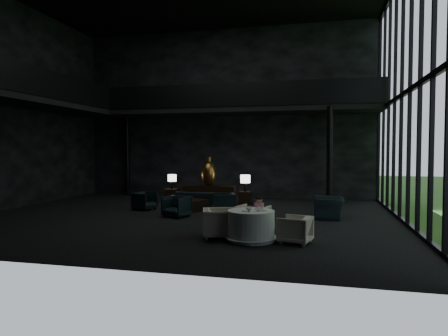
% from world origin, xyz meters
% --- Properties ---
extents(floor, '(14.00, 12.00, 0.02)m').
position_xyz_m(floor, '(0.00, 0.00, 0.00)').
color(floor, black).
rests_on(floor, ground).
extents(wall_back, '(14.00, 0.04, 8.00)m').
position_xyz_m(wall_back, '(0.00, 6.00, 4.00)').
color(wall_back, black).
rests_on(wall_back, ground).
extents(wall_front, '(14.00, 0.04, 8.00)m').
position_xyz_m(wall_front, '(0.00, -6.00, 4.00)').
color(wall_front, black).
rests_on(wall_front, ground).
extents(wall_left, '(0.04, 12.00, 8.00)m').
position_xyz_m(wall_left, '(-7.00, 0.00, 4.00)').
color(wall_left, black).
rests_on(wall_left, ground).
extents(curtain_wall, '(0.20, 12.00, 8.00)m').
position_xyz_m(curtain_wall, '(6.95, 0.00, 4.00)').
color(curtain_wall, black).
rests_on(curtain_wall, ground).
extents(mezzanine_left, '(2.00, 12.00, 0.25)m').
position_xyz_m(mezzanine_left, '(-6.00, 0.00, 4.00)').
color(mezzanine_left, black).
rests_on(mezzanine_left, wall_left).
extents(mezzanine_back, '(12.00, 2.00, 0.25)m').
position_xyz_m(mezzanine_back, '(1.00, 5.00, 4.00)').
color(mezzanine_back, black).
rests_on(mezzanine_back, wall_back).
extents(railing_left, '(0.06, 12.00, 1.00)m').
position_xyz_m(railing_left, '(-5.00, 0.00, 4.60)').
color(railing_left, black).
rests_on(railing_left, mezzanine_left).
extents(railing_back, '(12.00, 0.06, 1.00)m').
position_xyz_m(railing_back, '(1.00, 4.00, 4.60)').
color(railing_back, black).
rests_on(railing_back, mezzanine_back).
extents(column_nw, '(0.24, 0.24, 4.00)m').
position_xyz_m(column_nw, '(-5.00, 5.70, 2.00)').
color(column_nw, black).
rests_on(column_nw, floor).
extents(column_ne, '(0.24, 0.24, 4.00)m').
position_xyz_m(column_ne, '(4.80, 4.00, 2.00)').
color(column_ne, black).
rests_on(column_ne, floor).
extents(console, '(2.26, 0.51, 0.72)m').
position_xyz_m(console, '(-0.18, 3.70, 0.36)').
color(console, black).
rests_on(console, floor).
extents(bronze_urn, '(0.66, 0.66, 1.23)m').
position_xyz_m(bronze_urn, '(-0.18, 3.66, 1.25)').
color(bronze_urn, brown).
rests_on(bronze_urn, console).
extents(side_table_left, '(0.52, 0.52, 0.57)m').
position_xyz_m(side_table_left, '(-1.78, 3.50, 0.29)').
color(side_table_left, black).
rests_on(side_table_left, floor).
extents(table_lamp_left, '(0.37, 0.37, 0.62)m').
position_xyz_m(table_lamp_left, '(-1.78, 3.52, 1.01)').
color(table_lamp_left, black).
rests_on(table_lamp_left, side_table_left).
extents(side_table_right, '(0.48, 0.48, 0.53)m').
position_xyz_m(side_table_right, '(1.42, 3.55, 0.26)').
color(side_table_right, black).
rests_on(side_table_right, floor).
extents(table_lamp_right, '(0.41, 0.41, 0.68)m').
position_xyz_m(table_lamp_right, '(1.42, 3.57, 1.02)').
color(table_lamp_right, black).
rests_on(table_lamp_right, side_table_right).
extents(sofa, '(2.14, 0.64, 0.83)m').
position_xyz_m(sofa, '(-0.25, 2.34, 0.42)').
color(sofa, black).
rests_on(sofa, floor).
extents(lounge_armchair_west, '(0.79, 0.82, 0.69)m').
position_xyz_m(lounge_armchair_west, '(-1.96, 1.10, 0.35)').
color(lounge_armchair_west, black).
rests_on(lounge_armchair_west, floor).
extents(lounge_armchair_east, '(0.96, 0.99, 0.83)m').
position_xyz_m(lounge_armchair_east, '(1.12, 0.95, 0.41)').
color(lounge_armchair_east, black).
rests_on(lounge_armchair_east, floor).
extents(lounge_armchair_south, '(0.94, 0.91, 0.77)m').
position_xyz_m(lounge_armchair_south, '(-0.25, -0.12, 0.38)').
color(lounge_armchair_south, black).
rests_on(lounge_armchair_south, floor).
extents(window_armchair, '(0.69, 1.06, 0.91)m').
position_xyz_m(window_armchair, '(4.71, 0.75, 0.46)').
color(window_armchair, black).
rests_on(window_armchair, floor).
extents(coffee_table, '(1.20, 1.20, 0.40)m').
position_xyz_m(coffee_table, '(-0.20, 1.37, 0.20)').
color(coffee_table, black).
rests_on(coffee_table, floor).
extents(dining_table, '(1.32, 1.32, 0.75)m').
position_xyz_m(dining_table, '(2.75, -3.03, 0.33)').
color(dining_table, white).
rests_on(dining_table, floor).
extents(dining_chair_north, '(1.00, 0.97, 0.86)m').
position_xyz_m(dining_chair_north, '(2.64, -2.02, 0.43)').
color(dining_chair_north, '#B9B0A7').
rests_on(dining_chair_north, floor).
extents(dining_chair_east, '(0.77, 0.80, 0.68)m').
position_xyz_m(dining_chair_east, '(3.83, -3.07, 0.34)').
color(dining_chair_east, '#BBAB9E').
rests_on(dining_chair_east, floor).
extents(dining_chair_west, '(1.02, 1.06, 0.89)m').
position_xyz_m(dining_chair_west, '(1.92, -2.91, 0.45)').
color(dining_chair_west, silver).
rests_on(dining_chair_west, floor).
extents(child, '(0.26, 0.26, 0.56)m').
position_xyz_m(child, '(2.83, -2.15, 0.73)').
color(child, silver).
rests_on(child, dining_chair_north).
extents(plate_a, '(0.26, 0.26, 0.01)m').
position_xyz_m(plate_a, '(2.66, -3.18, 0.76)').
color(plate_a, white).
rests_on(plate_a, dining_table).
extents(plate_b, '(0.24, 0.24, 0.02)m').
position_xyz_m(plate_b, '(2.93, -2.81, 0.76)').
color(plate_b, white).
rests_on(plate_b, dining_table).
extents(saucer, '(0.18, 0.18, 0.01)m').
position_xyz_m(saucer, '(3.06, -3.06, 0.76)').
color(saucer, white).
rests_on(saucer, dining_table).
extents(coffee_cup, '(0.09, 0.09, 0.06)m').
position_xyz_m(coffee_cup, '(2.96, -3.20, 0.79)').
color(coffee_cup, white).
rests_on(coffee_cup, saucer).
extents(cereal_bowl, '(0.16, 0.16, 0.08)m').
position_xyz_m(cereal_bowl, '(2.70, -2.97, 0.79)').
color(cereal_bowl, white).
rests_on(cereal_bowl, dining_table).
extents(cream_pot, '(0.08, 0.08, 0.08)m').
position_xyz_m(cream_pot, '(2.75, -3.31, 0.79)').
color(cream_pot, '#99999E').
rests_on(cream_pot, dining_table).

